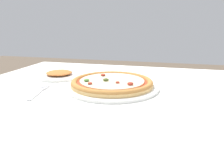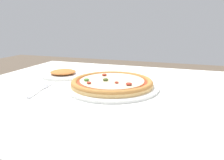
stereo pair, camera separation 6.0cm
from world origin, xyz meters
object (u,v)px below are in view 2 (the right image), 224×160
dining_table (148,117)px  fork (40,90)px  side_plate (63,74)px  pizza_plate (112,83)px

dining_table → fork: (-0.37, -0.10, 0.09)m
dining_table → side_plate: bearing=163.3°
dining_table → pizza_plate: 0.18m
fork → side_plate: 0.23m
side_plate → pizza_plate: bearing=-21.4°
pizza_plate → side_plate: size_ratio=1.77×
dining_table → side_plate: size_ratio=7.15×
pizza_plate → side_plate: pizza_plate is taller
fork → dining_table: bearing=14.6°
pizza_plate → dining_table: bearing=-7.2°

